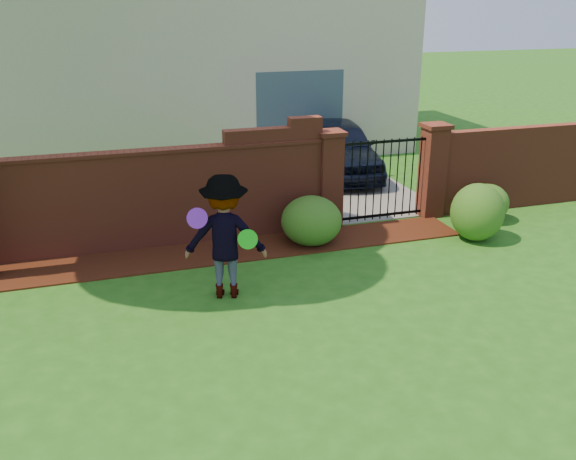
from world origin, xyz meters
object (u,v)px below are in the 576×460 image
object	(u,v)px
man	(225,238)
frisbee_purple	(197,218)
car	(341,149)
frisbee_green	(248,239)

from	to	relation	value
man	frisbee_purple	distance (m)	0.58
frisbee_purple	man	bearing A→B (deg)	20.41
car	frisbee_purple	xyz separation A→B (m)	(-4.50, -5.76, 0.64)
car	frisbee_purple	bearing A→B (deg)	-119.48
car	frisbee_purple	size ratio (longest dim) A/B	13.58
car	man	bearing A→B (deg)	-117.62
frisbee_green	man	bearing A→B (deg)	133.40
car	frisbee_green	world-z (taller)	car
car	frisbee_green	distance (m)	7.04
frisbee_purple	frisbee_green	distance (m)	0.77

